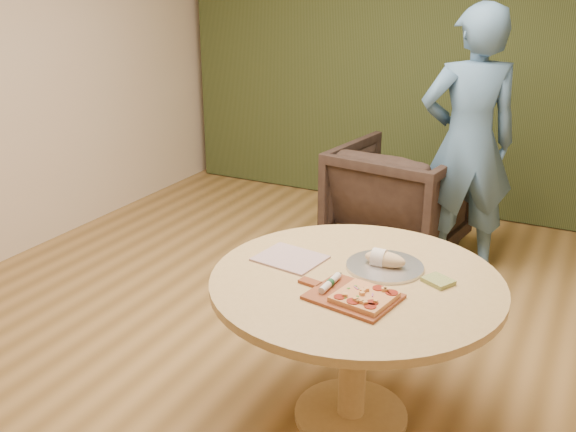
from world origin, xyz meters
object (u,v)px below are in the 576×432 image
Objects in this scene: pedestal_table at (355,306)px; person_standing at (468,144)px; serving_tray at (385,266)px; armchair at (399,193)px; pizza_paddle at (351,296)px; flatbread_pizza at (364,297)px; bread_roll at (383,259)px; cutlery_roll at (330,283)px.

pedestal_table is 0.70× the size of person_standing.
serving_tray is 0.19× the size of person_standing.
armchair is 0.70m from person_standing.
pizza_paddle is 1.83× the size of flatbread_pizza.
pizza_paddle is 0.25× the size of person_standing.
person_standing is at bearing 90.90° from serving_tray.
flatbread_pizza is 2.35m from armchair.
armchair is at bearing 103.97° from flatbread_pizza.
bread_roll reaches higher than pizza_paddle.
cutlery_roll is at bearing -112.78° from bread_roll.
armchair is (-0.45, 2.06, -0.15)m from pedestal_table.
flatbread_pizza is at bearing -5.33° from pizza_paddle.
serving_tray reaches higher than pedestal_table.
armchair is at bearing 105.22° from bread_roll.
bread_roll is at bearing 68.55° from cutlery_roll.
pedestal_table is at bearing 119.34° from flatbread_pizza.
person_standing is (0.50, -0.13, 0.47)m from armchair.
flatbread_pizza is 1.32× the size of bread_roll.
person_standing reaches higher than bread_roll.
pedestal_table is at bearing 109.92° from armchair.
armchair is (-0.39, 2.21, -0.32)m from cutlery_roll.
serving_tray is 1.78m from person_standing.
person_standing reaches higher than armchair.
person_standing is at bearing 88.27° from cutlery_roll.
pedestal_table is 2.11m from armchair.
pedestal_table is at bearing -113.76° from bread_roll.
armchair is at bearing 112.43° from pizza_paddle.
cutlery_roll is 2.27m from armchair.
serving_tray is at bearing 63.58° from pedestal_table.
person_standing is (0.00, 2.12, 0.17)m from pizza_paddle.
person_standing is at bearing 173.17° from armchair.
pizza_paddle is 0.34m from bread_roll.
armchair is (-0.56, 2.26, -0.32)m from flatbread_pizza.
bread_roll is at bearing 112.85° from armchair.
cutlery_roll is 0.34m from bread_roll.
armchair is (-0.52, 1.90, -0.33)m from bread_roll.
pizza_paddle is 2.32m from armchair.
serving_tray is at bearing 95.75° from flatbread_pizza.
serving_tray is 0.04m from bread_roll.
flatbread_pizza is 0.28× the size of armchair.
cutlery_roll is (-0.18, 0.05, 0.00)m from flatbread_pizza.
person_standing is (-0.03, 1.77, 0.17)m from serving_tray.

